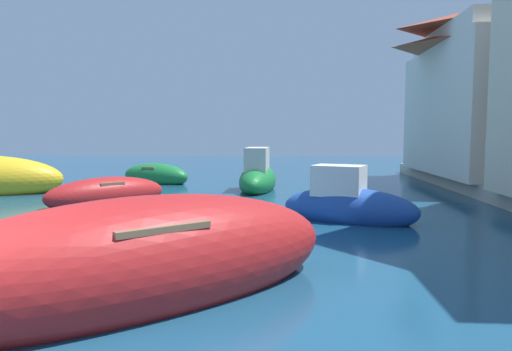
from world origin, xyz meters
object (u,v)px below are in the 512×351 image
object	(u,v)px
moored_boat_1	(107,194)
moored_boat_8	(347,205)
moored_boat_5	(156,176)
moored_boat_0	(258,178)
moored_boat_2	(141,262)

from	to	relation	value
moored_boat_1	moored_boat_8	xyz separation A→B (m)	(6.97, -2.28, 0.10)
moored_boat_5	moored_boat_8	world-z (taller)	moored_boat_8
moored_boat_0	moored_boat_2	distance (m)	11.93
moored_boat_0	moored_boat_1	world-z (taller)	moored_boat_0
moored_boat_0	moored_boat_5	world-z (taller)	moored_boat_0
moored_boat_2	moored_boat_5	xyz separation A→B (m)	(-3.76, 13.93, -0.18)
moored_boat_0	moored_boat_8	distance (m)	6.72
moored_boat_0	moored_boat_1	xyz separation A→B (m)	(-4.37, -3.92, -0.16)
moored_boat_1	moored_boat_5	distance (m)	5.95
moored_boat_5	moored_boat_0	bearing A→B (deg)	-0.98
moored_boat_2	moored_boat_8	xyz separation A→B (m)	(3.38, 5.70, -0.08)
moored_boat_1	moored_boat_2	bearing A→B (deg)	69.20
moored_boat_5	moored_boat_2	bearing A→B (deg)	-51.82
moored_boat_2	moored_boat_0	bearing A→B (deg)	-133.61
moored_boat_5	moored_boat_1	bearing A→B (deg)	-65.25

